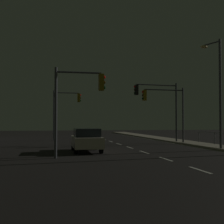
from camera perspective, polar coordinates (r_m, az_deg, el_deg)
name	(u,v)px	position (r m, az deg, el deg)	size (l,w,h in m)	color
ground_plane	(142,152)	(21.95, 5.37, -7.00)	(112.00, 112.00, 0.00)	black
lane_markings_center	(130,148)	(25.31, 3.14, -6.30)	(0.14, 50.00, 0.01)	silver
lane_edge_line	(184,145)	(28.40, 12.61, -5.76)	(0.14, 53.00, 0.01)	silver
car	(86,140)	(21.76, -4.55, -4.88)	(1.86, 4.41, 1.57)	beige
traffic_light_far_center	(165,103)	(29.48, 9.34, 1.53)	(4.08, 0.54, 5.01)	#4C4C51
traffic_light_near_left	(78,95)	(18.18, -6.05, 2.97)	(2.88, 0.35, 5.04)	#4C4C51
traffic_light_far_left	(159,100)	(30.89, 8.23, 2.17)	(4.46, 0.82, 5.62)	#2D3033
traffic_light_near_right	(65,106)	(35.64, -8.24, 1.11)	(3.05, 0.39, 5.45)	#4C4C51
street_lamp_corner	(217,83)	(24.41, 18.13, 4.83)	(0.86, 1.71, 7.79)	#4C4C51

